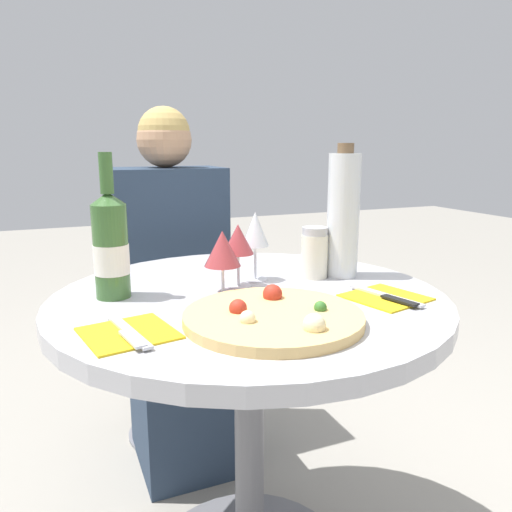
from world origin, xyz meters
The scene contains 12 objects.
dining_table centered at (0.00, 0.00, 0.56)m, with size 0.88×0.88×0.74m.
chair_behind_diner centered at (-0.02, 0.76, 0.46)m, with size 0.38×0.38×0.93m.
seated_diner centered at (-0.02, 0.61, 0.53)m, with size 0.38×0.47×1.19m.
pizza_large centered at (-0.03, -0.19, 0.75)m, with size 0.34×0.34×0.05m.
wine_bottle centered at (-0.28, 0.09, 0.85)m, with size 0.08×0.08×0.31m.
tall_carafe centered at (0.28, 0.06, 0.89)m, with size 0.08×0.08×0.33m.
sugar_shaker centered at (0.20, 0.07, 0.80)m, with size 0.07×0.07×0.13m.
wine_glass_center centered at (0.00, 0.07, 0.85)m, with size 0.07×0.07×0.15m.
wine_glass_back_right centered at (0.06, 0.10, 0.86)m, with size 0.07×0.07×0.17m.
wine_glass_front_left centered at (-0.05, 0.03, 0.84)m, with size 0.08×0.08×0.14m.
place_setting_left centered at (-0.29, -0.15, 0.74)m, with size 0.18×0.19×0.01m.
place_setting_right centered at (0.26, -0.15, 0.74)m, with size 0.18×0.19×0.01m.
Camera 1 is at (-0.40, -0.99, 1.06)m, focal length 35.00 mm.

